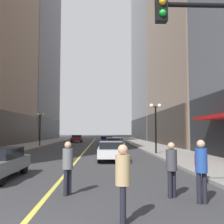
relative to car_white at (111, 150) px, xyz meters
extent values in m
plane|color=#38383A|center=(-2.38, 20.48, -0.72)|extent=(200.00, 200.00, 0.00)
cube|color=gray|center=(-10.63, 20.48, -0.65)|extent=(4.50, 78.00, 0.15)
cube|color=gray|center=(5.87, 20.48, -0.65)|extent=(4.50, 78.00, 0.15)
cube|color=#E5D64C|center=(-2.38, 20.48, -0.72)|extent=(0.16, 70.00, 0.01)
cube|color=#332A23|center=(-12.98, 19.98, 1.60)|extent=(0.50, 22.80, 4.64)
cube|color=gray|center=(-19.57, 45.48, 32.08)|extent=(13.36, 26.00, 65.60)
cube|color=#2C2C2E|center=(-12.98, 45.48, 1.78)|extent=(0.50, 24.70, 5.00)
cube|color=#332A23|center=(8.22, 19.98, 1.78)|extent=(0.50, 22.80, 5.00)
cube|color=gray|center=(15.91, 45.48, 21.56)|extent=(15.59, 26.00, 44.57)
cube|color=#2C2C2E|center=(8.22, 45.48, 1.78)|extent=(0.50, 24.70, 5.00)
cube|color=#B21414|center=(7.32, -1.61, 2.28)|extent=(1.60, 6.87, 0.24)
cylinder|color=black|center=(-4.43, -8.46, -0.40)|extent=(0.23, 0.64, 0.64)
cylinder|color=black|center=(-4.40, -5.56, -0.40)|extent=(0.23, 0.64, 0.64)
cube|color=silver|center=(0.00, 0.07, -0.13)|extent=(1.88, 4.73, 0.55)
cube|color=black|center=(0.00, -0.17, 0.35)|extent=(1.63, 2.65, 0.50)
cylinder|color=black|center=(-0.77, 1.73, -0.40)|extent=(0.23, 0.64, 0.64)
cylinder|color=black|center=(0.81, 1.70, -0.40)|extent=(0.23, 0.64, 0.64)
cylinder|color=black|center=(-0.81, -1.57, -0.40)|extent=(0.23, 0.64, 0.64)
cylinder|color=black|center=(0.77, -1.59, -0.40)|extent=(0.23, 0.64, 0.64)
cube|color=#B7B7BC|center=(0.68, 10.26, -0.13)|extent=(1.92, 4.61, 0.55)
cube|color=black|center=(0.69, 10.03, 0.35)|extent=(1.64, 2.60, 0.50)
cylinder|color=black|center=(-0.14, 11.82, -0.40)|extent=(0.24, 0.65, 0.64)
cylinder|color=black|center=(1.38, 11.88, -0.40)|extent=(0.24, 0.65, 0.64)
cylinder|color=black|center=(-0.02, 8.64, -0.40)|extent=(0.24, 0.65, 0.64)
cylinder|color=black|center=(1.50, 8.70, -0.40)|extent=(0.24, 0.65, 0.64)
cube|color=navy|center=(0.05, 21.01, -0.13)|extent=(1.96, 4.39, 0.55)
cube|color=black|center=(0.06, 20.79, 0.35)|extent=(1.71, 2.47, 0.50)
cylinder|color=black|center=(-0.80, 22.53, -0.40)|extent=(0.23, 0.64, 0.64)
cylinder|color=black|center=(0.87, 22.55, -0.40)|extent=(0.23, 0.64, 0.64)
cylinder|color=black|center=(-0.77, 19.47, -0.40)|extent=(0.23, 0.64, 0.64)
cylinder|color=black|center=(0.91, 19.49, -0.40)|extent=(0.23, 0.64, 0.64)
cube|color=maroon|center=(-5.23, 30.45, -0.13)|extent=(1.89, 4.38, 0.55)
cube|color=black|center=(-5.23, 30.67, 0.35)|extent=(1.66, 2.46, 0.50)
cylinder|color=black|center=(-4.41, 28.92, -0.40)|extent=(0.22, 0.64, 0.64)
cylinder|color=black|center=(-6.04, 28.91, -0.40)|extent=(0.22, 0.64, 0.64)
cylinder|color=black|center=(-4.42, 31.99, -0.40)|extent=(0.22, 0.64, 0.64)
cylinder|color=black|center=(-6.05, 31.98, -0.40)|extent=(0.22, 0.64, 0.64)
cylinder|color=black|center=(2.26, -11.08, -0.28)|extent=(0.14, 0.14, 0.87)
cylinder|color=black|center=(2.10, -11.08, -0.28)|extent=(0.14, 0.14, 0.87)
cylinder|color=#234799|center=(2.18, -11.08, 0.50)|extent=(0.34, 0.34, 0.69)
sphere|color=tan|center=(2.18, -11.08, 0.96)|extent=(0.24, 0.24, 0.24)
cylinder|color=black|center=(-1.80, -10.00, -0.30)|extent=(0.14, 0.14, 0.83)
cylinder|color=black|center=(-1.70, -9.88, -0.30)|extent=(0.14, 0.14, 0.83)
cylinder|color=slate|center=(-1.75, -9.94, 0.44)|extent=(0.48, 0.48, 0.66)
sphere|color=tan|center=(-1.75, -9.94, 0.88)|extent=(0.23, 0.23, 0.23)
cylinder|color=black|center=(1.45, -10.41, -0.31)|extent=(0.14, 0.14, 0.83)
cylinder|color=black|center=(1.59, -10.33, -0.31)|extent=(0.14, 0.14, 0.83)
cylinder|color=#3F3F44|center=(1.52, -10.37, 0.43)|extent=(0.47, 0.47, 0.65)
sphere|color=tan|center=(1.52, -10.37, 0.87)|extent=(0.22, 0.22, 0.22)
cylinder|color=black|center=(-0.19, -12.72, -0.30)|extent=(0.14, 0.14, 0.85)
cylinder|color=black|center=(-0.18, -12.56, -0.30)|extent=(0.14, 0.14, 0.85)
cylinder|color=tan|center=(-0.18, -12.64, 0.47)|extent=(0.37, 0.37, 0.67)
sphere|color=tan|center=(-0.18, -12.64, 0.92)|extent=(0.23, 0.23, 0.23)
cylinder|color=black|center=(2.42, -12.29, 4.48)|extent=(3.20, 0.12, 0.12)
cube|color=black|center=(0.82, -12.29, 4.48)|extent=(0.28, 0.24, 0.90)
sphere|color=orange|center=(0.82, -12.43, 4.48)|extent=(0.17, 0.17, 0.17)
sphere|color=green|center=(0.82, -12.43, 4.20)|extent=(0.17, 0.17, 0.17)
cylinder|color=black|center=(-8.78, 16.62, 1.38)|extent=(0.14, 0.14, 4.20)
cylinder|color=black|center=(-8.78, 16.62, 3.43)|extent=(0.80, 0.06, 0.06)
sphere|color=white|center=(-9.13, 16.62, 3.53)|extent=(0.36, 0.36, 0.36)
sphere|color=white|center=(-8.43, 16.62, 3.53)|extent=(0.36, 0.36, 0.36)
cylinder|color=black|center=(4.02, 4.13, 1.38)|extent=(0.14, 0.14, 4.20)
cylinder|color=black|center=(4.02, 4.13, 3.43)|extent=(0.80, 0.06, 0.06)
sphere|color=white|center=(3.67, 4.13, 3.53)|extent=(0.36, 0.36, 0.36)
sphere|color=white|center=(4.37, 4.13, 3.53)|extent=(0.36, 0.36, 0.36)
cylinder|color=red|center=(4.52, -4.33, -0.32)|extent=(0.28, 0.28, 0.80)
camera|label=1|loc=(-0.66, -18.61, 1.34)|focal=42.44mm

